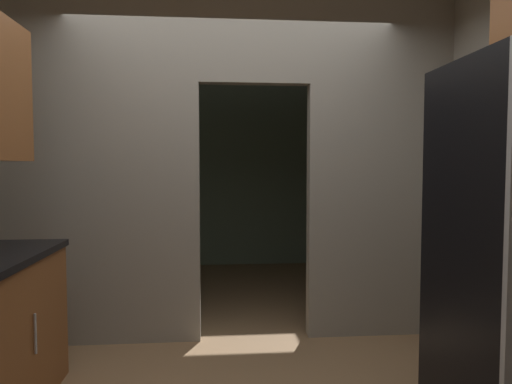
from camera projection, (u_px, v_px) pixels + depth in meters
The scene contains 2 objects.
kitchen_partition at pixel (227, 150), 3.57m from camera, with size 3.53×0.12×2.85m.
adjoining_room_shell at pixel (227, 163), 5.49m from camera, with size 3.53×2.83×2.85m.
Camera 1 is at (-0.12, -2.37, 1.38)m, focal length 31.89 mm.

